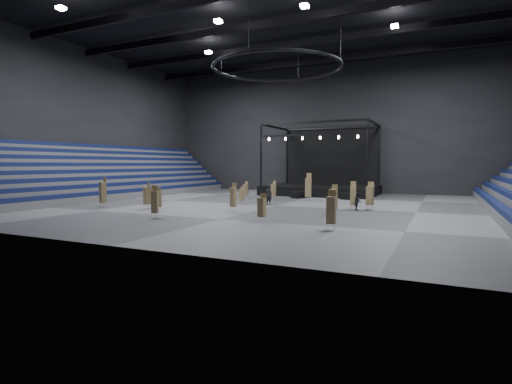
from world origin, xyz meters
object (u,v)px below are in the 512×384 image
at_px(flight_case_left, 295,195).
at_px(chair_stack_3, 233,197).
at_px(chair_stack_13, 158,199).
at_px(chair_stack_14, 370,195).
at_px(chair_stack_0, 308,187).
at_px(flight_case_mid, 303,195).
at_px(chair_stack_6, 155,201).
at_px(chair_stack_11, 241,195).
at_px(chair_stack_4, 103,192).
at_px(chair_stack_5, 262,207).
at_px(chair_stack_9, 333,199).
at_px(chair_stack_12, 331,209).
at_px(flight_case_right, 346,196).
at_px(chair_stack_10, 353,195).
at_px(crew_member, 358,202).
at_px(chair_stack_1, 147,195).
at_px(chair_stack_8, 273,190).
at_px(chair_stack_2, 152,196).
at_px(man_center, 269,195).
at_px(stage, 323,183).
at_px(chair_stack_7, 246,189).

relative_size(flight_case_left, chair_stack_3, 0.47).
distance_m(chair_stack_13, chair_stack_14, 18.19).
bearing_deg(chair_stack_14, chair_stack_0, 152.89).
distance_m(flight_case_mid, chair_stack_6, 21.76).
bearing_deg(chair_stack_11, flight_case_left, 82.10).
relative_size(chair_stack_4, chair_stack_5, 1.42).
bearing_deg(chair_stack_11, chair_stack_5, -49.06).
height_order(chair_stack_9, chair_stack_11, chair_stack_9).
relative_size(chair_stack_11, chair_stack_12, 0.72).
relative_size(flight_case_right, chair_stack_10, 0.48).
height_order(chair_stack_9, chair_stack_10, chair_stack_10).
xyz_separation_m(chair_stack_3, crew_member, (9.52, 4.99, -0.46)).
height_order(chair_stack_1, chair_stack_8, chair_stack_1).
relative_size(flight_case_right, chair_stack_9, 0.50).
height_order(chair_stack_2, chair_stack_9, chair_stack_9).
xyz_separation_m(chair_stack_8, crew_member, (10.54, -6.28, -0.35)).
xyz_separation_m(flight_case_mid, chair_stack_1, (-8.83, -16.87, 0.86)).
distance_m(chair_stack_1, chair_stack_4, 4.71).
relative_size(chair_stack_3, chair_stack_5, 1.21).
relative_size(chair_stack_9, chair_stack_12, 0.97).
bearing_deg(chair_stack_6, chair_stack_10, 18.59).
distance_m(chair_stack_3, chair_stack_12, 11.93).
bearing_deg(chair_stack_9, chair_stack_14, 86.16).
distance_m(flight_case_left, chair_stack_12, 22.74).
bearing_deg(man_center, flight_case_left, -78.73).
distance_m(stage, chair_stack_11, 17.05).
xyz_separation_m(chair_stack_4, chair_stack_10, (21.38, 7.69, -0.15)).
bearing_deg(man_center, chair_stack_2, 51.25).
bearing_deg(chair_stack_9, chair_stack_12, -54.89).
height_order(chair_stack_4, chair_stack_13, chair_stack_4).
distance_m(chair_stack_1, chair_stack_2, 0.48).
height_order(chair_stack_1, chair_stack_13, chair_stack_1).
xyz_separation_m(chair_stack_1, chair_stack_2, (0.18, 0.43, -0.12)).
distance_m(chair_stack_8, chair_stack_9, 13.73).
bearing_deg(chair_stack_7, flight_case_left, 38.95).
distance_m(chair_stack_4, chair_stack_7, 16.28).
bearing_deg(chair_stack_0, chair_stack_5, -83.66).
xyz_separation_m(chair_stack_5, chair_stack_9, (3.34, 6.19, 0.19)).
distance_m(chair_stack_1, chair_stack_11, 9.16).
distance_m(flight_case_mid, flight_case_right, 5.08).
bearing_deg(flight_case_mid, chair_stack_9, -62.64).
bearing_deg(chair_stack_9, chair_stack_3, -150.34).
bearing_deg(chair_stack_14, crew_member, -133.20).
distance_m(flight_case_left, chair_stack_7, 5.86).
distance_m(chair_stack_0, chair_stack_13, 16.70).
bearing_deg(chair_stack_5, chair_stack_9, 65.90).
bearing_deg(chair_stack_4, chair_stack_8, 70.13).
xyz_separation_m(flight_case_right, chair_stack_14, (4.17, -9.32, 0.90)).
xyz_separation_m(flight_case_right, chair_stack_7, (-11.07, -2.98, 0.65)).
distance_m(flight_case_left, chair_stack_2, 17.66).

